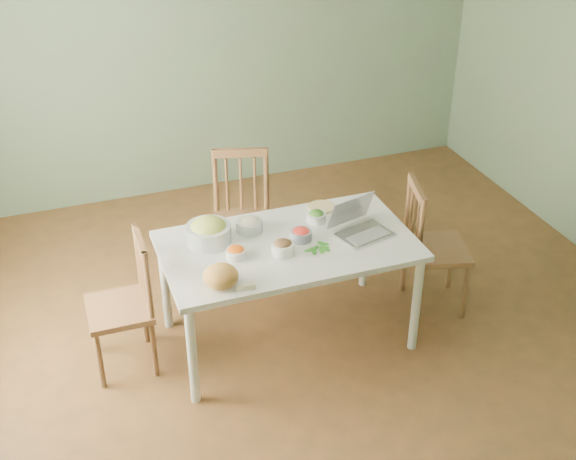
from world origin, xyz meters
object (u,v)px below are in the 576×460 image
object	(u,v)px
chair_far	(242,221)
laptop	(366,221)
chair_right	(437,246)
bread_boule	(221,276)
dining_table	(288,291)
bowl_squash	(209,231)
chair_left	(118,306)

from	to	relation	value
chair_far	laptop	size ratio (longest dim) A/B	3.01
chair_right	bread_boule	size ratio (longest dim) A/B	4.69
dining_table	bread_boule	size ratio (longest dim) A/B	7.72
bread_boule	bowl_squash	xyz separation A→B (m)	(0.06, 0.50, 0.02)
dining_table	bowl_squash	xyz separation A→B (m)	(-0.48, 0.19, 0.47)
chair_far	chair_left	world-z (taller)	chair_far
chair_left	chair_right	xyz separation A→B (m)	(2.24, -0.09, 0.02)
chair_far	chair_left	xyz separation A→B (m)	(-1.04, -0.70, -0.03)
chair_right	bread_boule	bearing A→B (deg)	115.84
dining_table	chair_left	size ratio (longest dim) A/B	1.72
laptop	bowl_squash	bearing A→B (deg)	149.67
chair_far	chair_left	size ratio (longest dim) A/B	1.06
bowl_squash	chair_far	bearing A→B (deg)	56.80
dining_table	chair_right	distance (m)	1.14
dining_table	chair_left	xyz separation A→B (m)	(-1.11, 0.10, 0.09)
chair_right	laptop	size ratio (longest dim) A/B	2.96
dining_table	chair_far	distance (m)	0.81
chair_left	bread_boule	size ratio (longest dim) A/B	4.49
dining_table	chair_right	world-z (taller)	chair_right
bread_boule	laptop	world-z (taller)	laptop
chair_far	bowl_squash	xyz separation A→B (m)	(-0.40, -0.61, 0.34)
dining_table	chair_right	size ratio (longest dim) A/B	1.65
bowl_squash	laptop	size ratio (longest dim) A/B	0.86
chair_far	chair_right	world-z (taller)	chair_far
chair_left	laptop	bearing A→B (deg)	84.48
laptop	bread_boule	bearing A→B (deg)	177.33
dining_table	bread_boule	distance (m)	0.77
chair_right	laptop	world-z (taller)	same
chair_left	bread_boule	xyz separation A→B (m)	(0.58, -0.41, 0.36)
chair_left	dining_table	bearing A→B (deg)	85.71
chair_left	chair_right	distance (m)	2.24
bowl_squash	laptop	world-z (taller)	laptop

